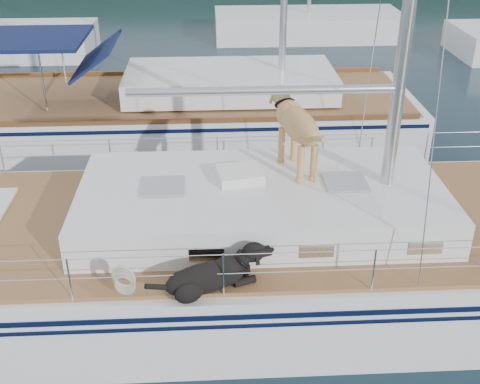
{
  "coord_description": "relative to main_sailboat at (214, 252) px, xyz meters",
  "views": [
    {
      "loc": [
        0.09,
        -7.56,
        5.75
      ],
      "look_at": [
        0.5,
        0.2,
        1.6
      ],
      "focal_mm": 45.0,
      "sensor_mm": 36.0,
      "label": 1
    }
  ],
  "objects": [
    {
      "name": "main_sailboat",
      "position": [
        0.0,
        0.0,
        0.0
      ],
      "size": [
        12.0,
        3.99,
        14.01
      ],
      "color": "white",
      "rests_on": "ground"
    },
    {
      "name": "bg_boat_center",
      "position": [
        3.9,
        16.0,
        -0.24
      ],
      "size": [
        7.2,
        3.0,
        11.65
      ],
      "color": "white",
      "rests_on": "ground"
    },
    {
      "name": "neighbor_sailboat",
      "position": [
        -0.62,
        5.95,
        -0.06
      ],
      "size": [
        11.0,
        3.5,
        13.3
      ],
      "color": "white",
      "rests_on": "ground"
    },
    {
      "name": "ground",
      "position": [
        -0.1,
        0.0,
        -0.69
      ],
      "size": [
        120.0,
        120.0,
        0.0
      ],
      "primitive_type": "plane",
      "color": "black",
      "rests_on": "ground"
    }
  ]
}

